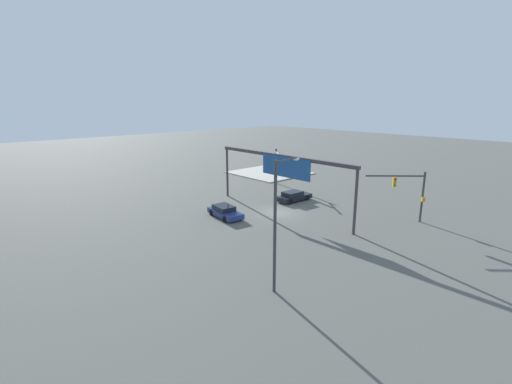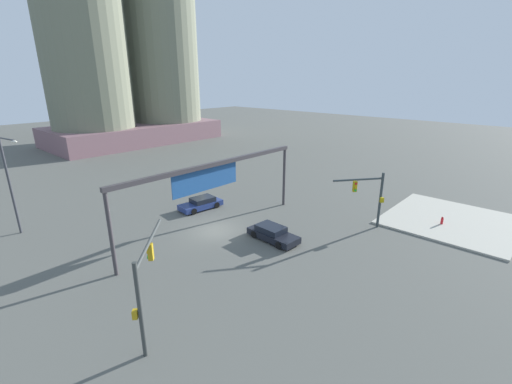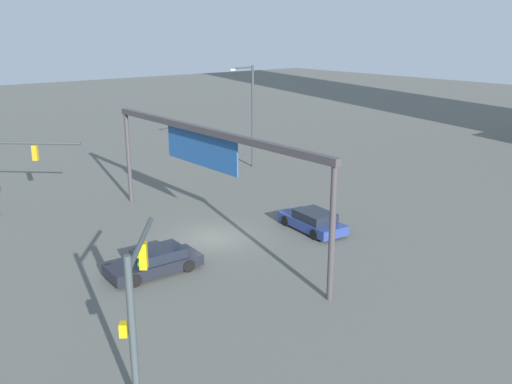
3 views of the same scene
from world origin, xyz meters
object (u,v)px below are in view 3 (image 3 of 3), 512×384
object	(u,v)px
traffic_signal_near_corner	(136,295)
sedan_car_approaching	(155,262)
traffic_signal_opposite_side	(12,163)
sedan_car_waiting_far	(313,221)
streetlamp_curved_arm	(250,109)

from	to	relation	value
traffic_signal_near_corner	sedan_car_approaching	bearing A→B (deg)	4.98
sedan_car_approaching	traffic_signal_opposite_side	bearing A→B (deg)	-76.16
sedan_car_approaching	sedan_car_waiting_far	xyz separation A→B (m)	(0.59, 10.20, 0.00)
sedan_car_approaching	sedan_car_waiting_far	world-z (taller)	same
traffic_signal_near_corner	sedan_car_waiting_far	world-z (taller)	traffic_signal_near_corner
traffic_signal_opposite_side	sedan_car_waiting_far	world-z (taller)	traffic_signal_opposite_side
streetlamp_curved_arm	sedan_car_approaching	world-z (taller)	streetlamp_curved_arm
traffic_signal_near_corner	streetlamp_curved_arm	size ratio (longest dim) A/B	0.60
traffic_signal_near_corner	sedan_car_waiting_far	distance (m)	16.89
streetlamp_curved_arm	sedan_car_waiting_far	world-z (taller)	streetlamp_curved_arm
traffic_signal_near_corner	sedan_car_approaching	distance (m)	9.53
traffic_signal_near_corner	streetlamp_curved_arm	xyz separation A→B (m)	(-21.62, 21.94, 1.63)
traffic_signal_opposite_side	streetlamp_curved_arm	distance (m)	19.69
traffic_signal_near_corner	traffic_signal_opposite_side	size ratio (longest dim) A/B	0.99
traffic_signal_near_corner	streetlamp_curved_arm	bearing A→B (deg)	-8.17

